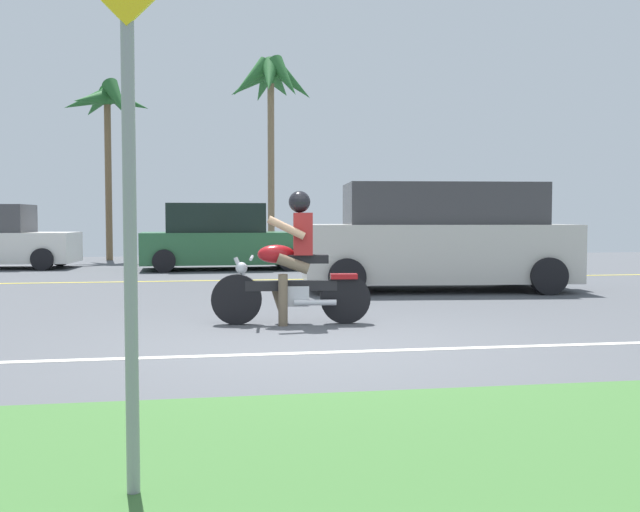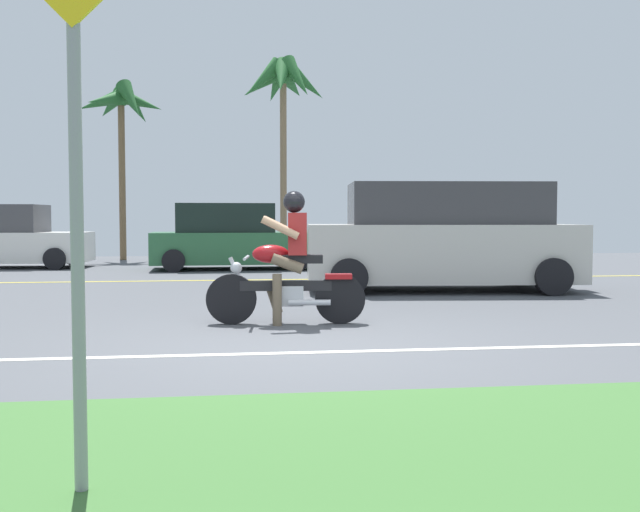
{
  "view_description": "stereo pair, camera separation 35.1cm",
  "coord_description": "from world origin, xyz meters",
  "px_view_note": "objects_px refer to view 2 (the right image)",
  "views": [
    {
      "loc": [
        -1.14,
        -7.18,
        1.31
      ],
      "look_at": [
        0.62,
        3.55,
        0.73
      ],
      "focal_mm": 40.14,
      "sensor_mm": 36.0,
      "label": 1
    },
    {
      "loc": [
        -0.79,
        -7.23,
        1.31
      ],
      "look_at": [
        0.62,
        3.55,
        0.73
      ],
      "focal_mm": 40.14,
      "sensor_mm": 36.0,
      "label": 2
    }
  ],
  "objects_px": {
    "motorcyclist": "(287,268)",
    "parked_car_0": "(2,239)",
    "street_sign": "(75,136)",
    "palm_tree_0": "(121,109)",
    "suv_nearby": "(443,239)",
    "palm_tree_1": "(282,87)",
    "parked_car_1": "(232,239)"
  },
  "relations": [
    {
      "from": "parked_car_0",
      "to": "palm_tree_0",
      "type": "bearing_deg",
      "value": 50.7
    },
    {
      "from": "motorcyclist",
      "to": "palm_tree_0",
      "type": "relative_size",
      "value": 0.35
    },
    {
      "from": "suv_nearby",
      "to": "palm_tree_1",
      "type": "bearing_deg",
      "value": 101.25
    },
    {
      "from": "motorcyclist",
      "to": "parked_car_1",
      "type": "xyz_separation_m",
      "value": [
        -0.61,
        9.77,
        0.09
      ]
    },
    {
      "from": "palm_tree_0",
      "to": "parked_car_0",
      "type": "bearing_deg",
      "value": -129.3
    },
    {
      "from": "parked_car_0",
      "to": "street_sign",
      "type": "relative_size",
      "value": 1.58
    },
    {
      "from": "parked_car_0",
      "to": "palm_tree_0",
      "type": "distance_m",
      "value": 5.74
    },
    {
      "from": "parked_car_0",
      "to": "street_sign",
      "type": "bearing_deg",
      "value": -72.4
    },
    {
      "from": "parked_car_1",
      "to": "palm_tree_1",
      "type": "bearing_deg",
      "value": 69.64
    },
    {
      "from": "parked_car_0",
      "to": "suv_nearby",
      "type": "bearing_deg",
      "value": -36.57
    },
    {
      "from": "parked_car_0",
      "to": "street_sign",
      "type": "height_order",
      "value": "street_sign"
    },
    {
      "from": "motorcyclist",
      "to": "parked_car_0",
      "type": "distance_m",
      "value": 12.86
    },
    {
      "from": "palm_tree_1",
      "to": "street_sign",
      "type": "relative_size",
      "value": 2.32
    },
    {
      "from": "suv_nearby",
      "to": "street_sign",
      "type": "height_order",
      "value": "street_sign"
    },
    {
      "from": "palm_tree_1",
      "to": "street_sign",
      "type": "xyz_separation_m",
      "value": [
        -2.47,
        -19.7,
        -3.81
      ]
    },
    {
      "from": "motorcyclist",
      "to": "street_sign",
      "type": "distance_m",
      "value": 5.71
    },
    {
      "from": "motorcyclist",
      "to": "palm_tree_0",
      "type": "bearing_deg",
      "value": 105.6
    },
    {
      "from": "suv_nearby",
      "to": "palm_tree_1",
      "type": "xyz_separation_m",
      "value": [
        -2.09,
        10.49,
        4.54
      ]
    },
    {
      "from": "parked_car_0",
      "to": "palm_tree_0",
      "type": "height_order",
      "value": "palm_tree_0"
    },
    {
      "from": "suv_nearby",
      "to": "parked_car_0",
      "type": "relative_size",
      "value": 1.16
    },
    {
      "from": "palm_tree_1",
      "to": "parked_car_0",
      "type": "bearing_deg",
      "value": -157.19
    },
    {
      "from": "street_sign",
      "to": "parked_car_1",
      "type": "bearing_deg",
      "value": 86.99
    },
    {
      "from": "suv_nearby",
      "to": "parked_car_0",
      "type": "distance_m",
      "value": 12.17
    },
    {
      "from": "parked_car_1",
      "to": "palm_tree_1",
      "type": "xyz_separation_m",
      "value": [
        1.67,
        4.49,
        4.7
      ]
    },
    {
      "from": "motorcyclist",
      "to": "street_sign",
      "type": "bearing_deg",
      "value": -104.5
    },
    {
      "from": "suv_nearby",
      "to": "street_sign",
      "type": "relative_size",
      "value": 1.84
    },
    {
      "from": "motorcyclist",
      "to": "street_sign",
      "type": "xyz_separation_m",
      "value": [
        -1.41,
        -5.44,
        0.98
      ]
    },
    {
      "from": "palm_tree_0",
      "to": "street_sign",
      "type": "relative_size",
      "value": 2.01
    },
    {
      "from": "motorcyclist",
      "to": "parked_car_0",
      "type": "xyz_separation_m",
      "value": [
        -6.63,
        11.02,
        0.08
      ]
    },
    {
      "from": "parked_car_1",
      "to": "street_sign",
      "type": "xyz_separation_m",
      "value": [
        -0.8,
        -15.21,
        0.9
      ]
    },
    {
      "from": "motorcyclist",
      "to": "palm_tree_0",
      "type": "xyz_separation_m",
      "value": [
        -3.98,
        14.26,
        4.0
      ]
    },
    {
      "from": "parked_car_0",
      "to": "parked_car_1",
      "type": "bearing_deg",
      "value": -11.75
    }
  ]
}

